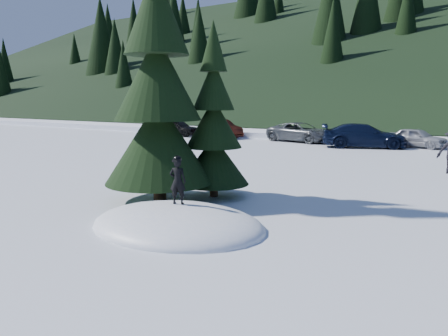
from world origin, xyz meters
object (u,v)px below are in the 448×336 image
Objects in this scene: spruce_short at (214,130)px; car_2 at (301,132)px; car_4 at (417,138)px; car_3 at (364,136)px; child_skier at (178,181)px; spruce_tall at (158,89)px; car_1 at (220,129)px; car_0 at (177,128)px.

spruce_short reaches higher than car_2.
car_4 is at bearing -75.15° from car_2.
child_skier is at bearing 161.56° from car_3.
spruce_tall is 1.97× the size of car_1.
child_skier is 22.01m from car_2.
car_3 is (11.74, -1.05, 0.04)m from car_1.
car_1 is 11.79m from car_3.
car_1 is 14.54m from car_4.
car_2 is (-6.24, 21.10, -0.35)m from child_skier.
car_0 is at bearing 66.99° from car_3.
spruce_tall reaches higher than spruce_short.
spruce_tall is 22.36m from car_1.
car_1 is at bearing 124.02° from spruce_short.
car_4 is (2.76, 1.93, -0.14)m from car_3.
car_1 is at bearing -80.23° from child_skier.
child_skier is at bearing -37.38° from spruce_tall.
child_skier is 19.79m from car_3.
spruce_tall is 23.80m from car_0.
child_skier is 0.22× the size of car_3.
spruce_tall is 2.11m from spruce_short.
car_1 is 0.83× the size of car_3.
car_3 is at bearing -94.84° from car_2.
spruce_short reaches higher than child_skier.
spruce_tall reaches higher than car_2.
car_0 is 3.88m from car_1.
spruce_short is 23.29m from car_0.
car_4 is (1.45, 21.68, -0.42)m from child_skier.
car_2 is (-5.24, 18.17, -1.41)m from spruce_short.
car_4 is at bearing -116.20° from child_skier.
child_skier is at bearing -126.17° from car_1.
car_3 is (0.69, 18.21, -2.56)m from spruce_tall.
car_1 is at bearing 62.67° from car_3.
car_4 is at bearing -64.81° from car_1.
car_2 is 5.11m from car_3.
car_1 is 6.83m from car_2.
car_0 is 10.67m from car_2.
spruce_tall reaches higher than car_4.
spruce_short reaches higher than car_3.
car_0 is 0.81× the size of car_2.
spruce_tall is at bearing -157.21° from car_2.
child_skier reaches higher than car_0.
spruce_tall is at bearing -128.45° from car_1.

